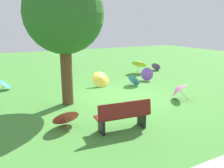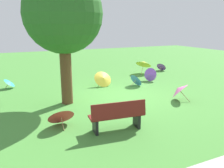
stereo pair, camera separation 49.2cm
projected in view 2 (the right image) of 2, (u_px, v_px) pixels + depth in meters
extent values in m
plane|color=#478C38|center=(121.00, 96.00, 9.92)|extent=(40.00, 40.00, 0.00)
cube|color=maroon|center=(117.00, 115.00, 6.65)|extent=(1.64, 0.62, 0.05)
cube|color=maroon|center=(119.00, 110.00, 6.41)|extent=(1.60, 0.29, 0.45)
cube|color=black|center=(95.00, 125.00, 6.50)|extent=(0.12, 0.41, 0.45)
cube|color=black|center=(137.00, 120.00, 6.90)|extent=(0.12, 0.41, 0.45)
cylinder|color=brown|center=(66.00, 72.00, 8.78)|extent=(0.43, 0.43, 2.51)
sphere|color=#286023|center=(63.00, 14.00, 8.26)|extent=(2.87, 2.87, 2.87)
cylinder|color=tan|center=(185.00, 97.00, 9.23)|extent=(0.25, 0.37, 0.40)
cone|color=pink|center=(179.00, 90.00, 9.31)|extent=(1.05, 1.02, 0.71)
sphere|color=tan|center=(177.00, 88.00, 9.33)|extent=(0.06, 0.06, 0.05)
cylinder|color=tan|center=(134.00, 83.00, 11.50)|extent=(0.33, 0.10, 0.23)
cone|color=#4C8CE5|center=(137.00, 80.00, 11.59)|extent=(0.60, 0.77, 0.63)
sphere|color=tan|center=(137.00, 79.00, 11.61)|extent=(0.06, 0.05, 0.05)
cylinder|color=tan|center=(101.00, 82.00, 11.77)|extent=(0.04, 0.42, 0.36)
cone|color=yellow|center=(103.00, 78.00, 11.50)|extent=(0.91, 0.72, 0.76)
sphere|color=tan|center=(104.00, 78.00, 11.44)|extent=(0.04, 0.05, 0.05)
cylinder|color=tan|center=(63.00, 124.00, 6.77)|extent=(0.03, 0.33, 0.32)
cone|color=#D8383F|center=(61.00, 115.00, 6.90)|extent=(0.80, 0.65, 0.66)
sphere|color=tan|center=(60.00, 113.00, 6.93)|extent=(0.04, 0.05, 0.05)
cylinder|color=tan|center=(160.00, 69.00, 15.43)|extent=(0.27, 0.17, 0.23)
cone|color=purple|center=(162.00, 66.00, 15.55)|extent=(0.73, 0.78, 0.58)
sphere|color=tan|center=(162.00, 66.00, 15.57)|extent=(0.06, 0.06, 0.05)
cylinder|color=tan|center=(142.00, 69.00, 14.44)|extent=(0.29, 0.21, 0.58)
cone|color=yellow|center=(144.00, 63.00, 14.52)|extent=(1.31, 1.32, 0.64)
sphere|color=tan|center=(144.00, 62.00, 14.54)|extent=(0.06, 0.06, 0.05)
cylinder|color=tan|center=(152.00, 75.00, 12.81)|extent=(0.40, 0.24, 0.11)
cone|color=purple|center=(150.00, 75.00, 12.57)|extent=(0.59, 0.76, 0.74)
sphere|color=tan|center=(149.00, 74.00, 12.51)|extent=(0.05, 0.05, 0.04)
cylinder|color=tan|center=(7.00, 86.00, 11.15)|extent=(0.23, 0.08, 0.28)
cone|color=teal|center=(10.00, 82.00, 11.13)|extent=(0.65, 0.71, 0.45)
sphere|color=tan|center=(11.00, 81.00, 11.13)|extent=(0.06, 0.05, 0.05)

